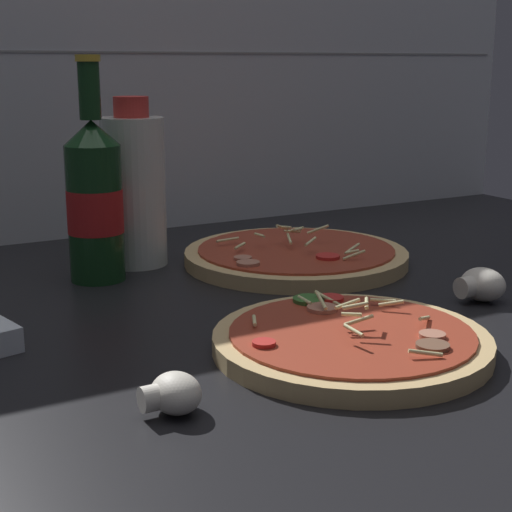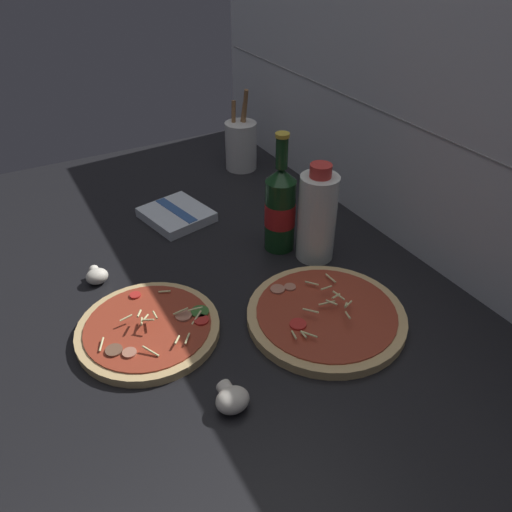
{
  "view_description": "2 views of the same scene",
  "coord_description": "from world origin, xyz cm",
  "px_view_note": "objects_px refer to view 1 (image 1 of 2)",
  "views": [
    {
      "loc": [
        -36.57,
        -70.45,
        28.55
      ],
      "look_at": [
        7.96,
        10.16,
        5.72
      ],
      "focal_mm": 55.0,
      "sensor_mm": 36.0,
      "label": 1
    },
    {
      "loc": [
        71.65,
        -29.8,
        65.7
      ],
      "look_at": [
        2.23,
        8.5,
        10.46
      ],
      "focal_mm": 35.0,
      "sensor_mm": 36.0,
      "label": 2
    }
  ],
  "objects_px": {
    "pizza_near": "(351,341)",
    "mushroom_right": "(173,394)",
    "mushroom_left": "(481,285)",
    "pizza_far": "(296,256)",
    "beer_bottle": "(95,199)",
    "oil_bottle": "(134,189)"
  },
  "relations": [
    {
      "from": "pizza_far",
      "to": "oil_bottle",
      "type": "distance_m",
      "value": 0.23
    },
    {
      "from": "pizza_far",
      "to": "beer_bottle",
      "type": "xyz_separation_m",
      "value": [
        -0.25,
        0.05,
        0.09
      ]
    },
    {
      "from": "pizza_near",
      "to": "mushroom_right",
      "type": "bearing_deg",
      "value": -167.65
    },
    {
      "from": "pizza_near",
      "to": "beer_bottle",
      "type": "xyz_separation_m",
      "value": [
        -0.13,
        0.35,
        0.09
      ]
    },
    {
      "from": "pizza_near",
      "to": "pizza_far",
      "type": "distance_m",
      "value": 0.33
    },
    {
      "from": "oil_bottle",
      "to": "mushroom_left",
      "type": "xyz_separation_m",
      "value": [
        0.28,
        -0.34,
        -0.08
      ]
    },
    {
      "from": "beer_bottle",
      "to": "mushroom_right",
      "type": "height_order",
      "value": "beer_bottle"
    },
    {
      "from": "pizza_far",
      "to": "pizza_near",
      "type": "bearing_deg",
      "value": -112.72
    },
    {
      "from": "mushroom_right",
      "to": "beer_bottle",
      "type": "bearing_deg",
      "value": 80.2
    },
    {
      "from": "beer_bottle",
      "to": "mushroom_left",
      "type": "height_order",
      "value": "beer_bottle"
    },
    {
      "from": "pizza_near",
      "to": "beer_bottle",
      "type": "height_order",
      "value": "beer_bottle"
    },
    {
      "from": "mushroom_left",
      "to": "mushroom_right",
      "type": "bearing_deg",
      "value": -166.31
    },
    {
      "from": "beer_bottle",
      "to": "oil_bottle",
      "type": "xyz_separation_m",
      "value": [
        0.07,
        0.05,
        -0.0
      ]
    },
    {
      "from": "pizza_near",
      "to": "beer_bottle",
      "type": "relative_size",
      "value": 0.96
    },
    {
      "from": "oil_bottle",
      "to": "mushroom_left",
      "type": "distance_m",
      "value": 0.45
    },
    {
      "from": "pizza_far",
      "to": "mushroom_right",
      "type": "bearing_deg",
      "value": -133.16
    },
    {
      "from": "oil_bottle",
      "to": "pizza_near",
      "type": "bearing_deg",
      "value": -81.53
    },
    {
      "from": "pizza_far",
      "to": "beer_bottle",
      "type": "relative_size",
      "value": 1.1
    },
    {
      "from": "mushroom_left",
      "to": "pizza_far",
      "type": "bearing_deg",
      "value": 111.04
    },
    {
      "from": "pizza_near",
      "to": "pizza_far",
      "type": "height_order",
      "value": "pizza_near"
    },
    {
      "from": "pizza_near",
      "to": "pizza_far",
      "type": "relative_size",
      "value": 0.87
    },
    {
      "from": "pizza_near",
      "to": "mushroom_right",
      "type": "relative_size",
      "value": 5.44
    }
  ]
}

